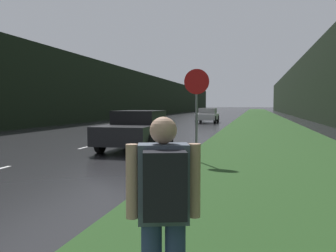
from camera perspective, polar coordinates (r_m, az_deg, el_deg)
name	(u,v)px	position (r m, az deg, el deg)	size (l,w,h in m)	color
grass_verge	(262,121)	(39.61, 14.88, 0.80)	(6.00, 240.00, 0.02)	#26471E
lane_stripe_c	(95,145)	(15.60, -11.56, -2.96)	(0.12, 3.00, 0.01)	silver
lane_stripe_d	(145,133)	(22.10, -3.78, -1.05)	(0.12, 3.00, 0.01)	silver
treeline_far_side	(135,95)	(52.45, -5.27, 5.01)	(2.00, 140.00, 6.45)	black
treeline_near_side	(309,88)	(50.08, 21.63, 5.73)	(2.00, 140.00, 7.95)	black
stop_sign	(197,103)	(10.67, 4.59, 3.65)	(0.76, 0.07, 2.78)	slate
hitchhiker_with_backpack	(164,209)	(2.71, -0.71, -13.15)	(0.54, 0.48, 1.62)	navy
car_passing_near	(138,129)	(13.94, -4.81, -0.53)	(2.04, 4.73, 1.49)	black
car_passing_far	(208,115)	(34.44, 6.36, 1.71)	(1.93, 4.20, 1.41)	#BCBCBC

